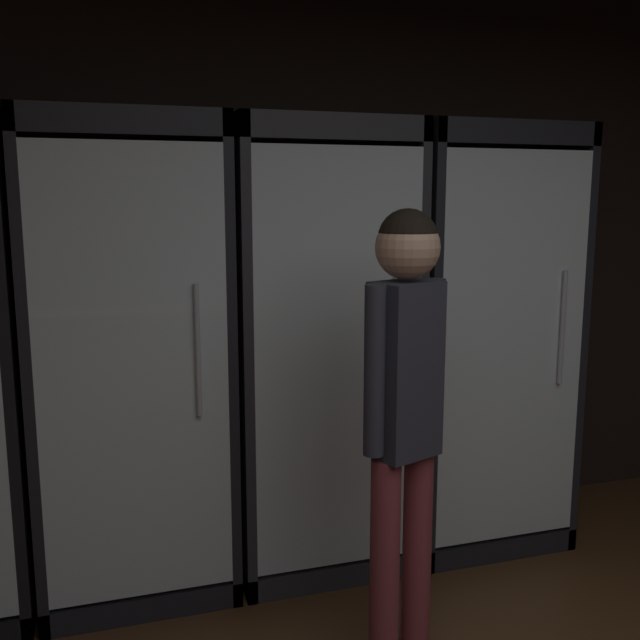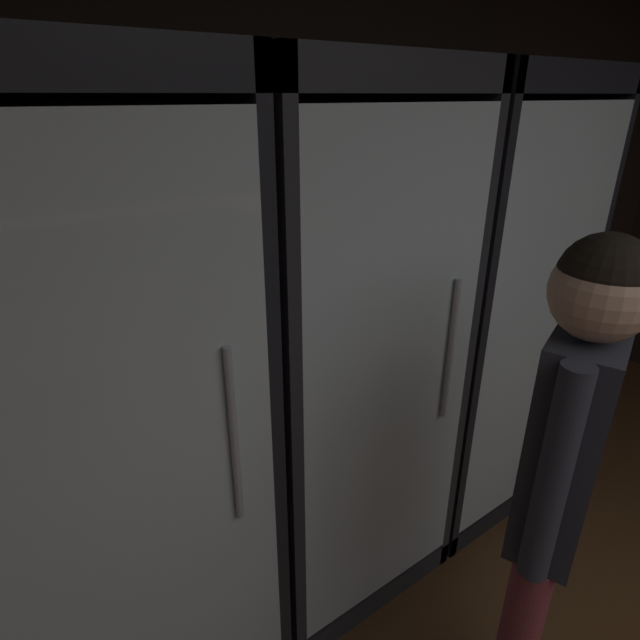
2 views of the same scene
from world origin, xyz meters
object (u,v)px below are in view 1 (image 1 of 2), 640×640
object	(u,v)px
cooler_left	(130,365)
shopper_near	(405,391)
cooler_center	(314,352)
cooler_right	(472,341)

from	to	relation	value
cooler_left	shopper_near	world-z (taller)	cooler_left
cooler_left	shopper_near	xyz separation A→B (m)	(0.84, -0.87, 0.05)
cooler_center	shopper_near	world-z (taller)	cooler_center
cooler_right	cooler_left	bearing A→B (deg)	179.97
cooler_left	cooler_center	distance (m)	0.79
cooler_center	cooler_right	distance (m)	0.79
cooler_center	shopper_near	distance (m)	0.87
cooler_center	cooler_right	size ratio (longest dim) A/B	1.00
shopper_near	cooler_right	bearing A→B (deg)	49.46
cooler_right	shopper_near	bearing A→B (deg)	-130.54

